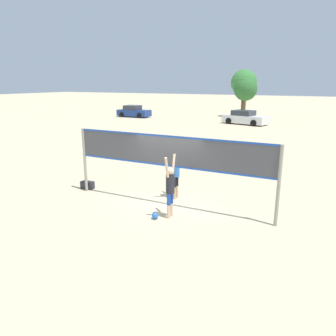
{
  "coord_description": "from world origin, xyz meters",
  "views": [
    {
      "loc": [
        4.95,
        -9.82,
        4.31
      ],
      "look_at": [
        0.0,
        0.0,
        1.4
      ],
      "focal_mm": 35.0,
      "sensor_mm": 36.0,
      "label": 1
    }
  ],
  "objects": [
    {
      "name": "parked_car_near",
      "position": [
        -3.3,
        24.27,
        0.65
      ],
      "size": [
        4.88,
        2.9,
        1.43
      ],
      "rotation": [
        0.0,
        0.0,
        -0.25
      ],
      "color": "silver",
      "rests_on": "ground_plane"
    },
    {
      "name": "volleyball_net",
      "position": [
        0.0,
        0.0,
        1.82
      ],
      "size": [
        7.54,
        0.11,
        2.55
      ],
      "color": "gray",
      "rests_on": "ground_plane"
    },
    {
      "name": "player_spiker",
      "position": [
        0.52,
        -0.88,
        1.09
      ],
      "size": [
        0.28,
        0.7,
        2.08
      ],
      "rotation": [
        0.0,
        0.0,
        1.57
      ],
      "color": "beige",
      "rests_on": "ground_plane"
    },
    {
      "name": "volleyball",
      "position": [
        0.15,
        -1.23,
        0.11
      ],
      "size": [
        0.22,
        0.22,
        0.22
      ],
      "color": "blue",
      "rests_on": "ground_plane"
    },
    {
      "name": "ground_plane",
      "position": [
        0.0,
        0.0,
        0.0
      ],
      "size": [
        200.0,
        200.0,
        0.0
      ],
      "primitive_type": "plane",
      "color": "beige"
    },
    {
      "name": "parked_car_mid",
      "position": [
        -17.51,
        25.19,
        0.64
      ],
      "size": [
        4.1,
        1.92,
        1.44
      ],
      "rotation": [
        0.0,
        0.0,
        0.01
      ],
      "color": "navy",
      "rests_on": "ground_plane"
    },
    {
      "name": "gear_bag",
      "position": [
        -3.87,
        0.24,
        0.15
      ],
      "size": [
        0.53,
        0.3,
        0.31
      ],
      "color": "#2D2D33",
      "rests_on": "ground_plane"
    },
    {
      "name": "player_blocker",
      "position": [
        -0.09,
        0.83,
        1.12
      ],
      "size": [
        0.28,
        0.7,
        2.14
      ],
      "rotation": [
        0.0,
        0.0,
        -1.57
      ],
      "color": "tan",
      "rests_on": "ground_plane"
    },
    {
      "name": "tree_left_cluster",
      "position": [
        -4.98,
        30.71,
        3.41
      ],
      "size": [
        2.81,
        2.81,
        4.83
      ],
      "color": "brown",
      "rests_on": "ground_plane"
    },
    {
      "name": "tree_right_cluster",
      "position": [
        -5.39,
        31.35,
        4.15
      ],
      "size": [
        3.14,
        3.14,
        5.76
      ],
      "color": "brown",
      "rests_on": "ground_plane"
    }
  ]
}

